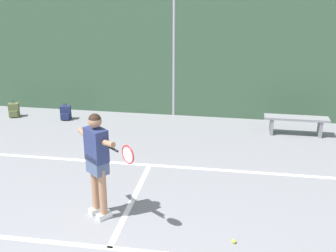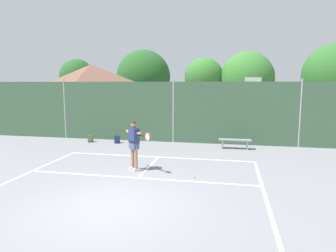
{
  "view_description": "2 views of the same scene",
  "coord_description": "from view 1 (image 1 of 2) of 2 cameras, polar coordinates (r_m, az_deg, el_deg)",
  "views": [
    {
      "loc": [
        1.81,
        -2.94,
        4.04
      ],
      "look_at": [
        0.51,
        4.91,
        1.15
      ],
      "focal_mm": 46.73,
      "sensor_mm": 36.0,
      "label": 1
    },
    {
      "loc": [
        3.03,
        -7.16,
        3.25
      ],
      "look_at": [
        0.43,
        5.45,
        1.41
      ],
      "focal_mm": 32.33,
      "sensor_mm": 36.0,
      "label": 2
    }
  ],
  "objects": [
    {
      "name": "backpack_navy",
      "position": [
        12.6,
        -13.21,
        1.66
      ],
      "size": [
        0.31,
        0.28,
        0.46
      ],
      "color": "navy",
      "rests_on": "ground"
    },
    {
      "name": "backpack_olive",
      "position": [
        13.25,
        -19.45,
        1.93
      ],
      "size": [
        0.32,
        0.3,
        0.46
      ],
      "color": "#566038",
      "rests_on": "ground"
    },
    {
      "name": "tennis_player",
      "position": [
        7.29,
        -9.18,
        -3.98
      ],
      "size": [
        1.19,
        0.9,
        1.85
      ],
      "color": "silver",
      "rests_on": "ground"
    },
    {
      "name": "clubhouse_building",
      "position": [
        18.08,
        -19.2,
        13.56
      ],
      "size": [
        6.99,
        4.71,
        4.53
      ],
      "color": "beige",
      "rests_on": "ground"
    },
    {
      "name": "tennis_ball",
      "position": [
        7.09,
        8.6,
        -14.65
      ],
      "size": [
        0.07,
        0.07,
        0.07
      ],
      "primitive_type": "sphere",
      "color": "#CCE033",
      "rests_on": "ground"
    },
    {
      "name": "basketball_hoop",
      "position": [
        13.54,
        20.01,
        11.48
      ],
      "size": [
        0.9,
        0.67,
        3.55
      ],
      "color": "#9E9EA3",
      "rests_on": "ground"
    },
    {
      "name": "chainlink_fence",
      "position": [
        12.31,
        0.8,
        8.82
      ],
      "size": [
        26.09,
        0.09,
        3.46
      ],
      "color": "#38563D",
      "rests_on": "ground"
    },
    {
      "name": "courtside_bench",
      "position": [
        11.55,
        16.37,
        0.58
      ],
      "size": [
        1.6,
        0.36,
        0.48
      ],
      "color": "gray",
      "rests_on": "ground"
    }
  ]
}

